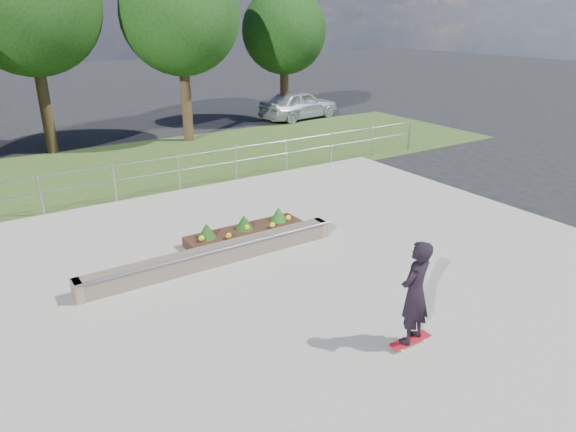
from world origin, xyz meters
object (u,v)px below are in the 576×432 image
at_px(planter_bed, 248,234).
at_px(skateboarder, 415,293).
at_px(parked_car, 299,104).
at_px(grind_ledge, 215,255).

relative_size(planter_bed, skateboarder, 1.59).
bearing_deg(parked_car, grind_ledge, 131.13).
distance_m(grind_ledge, planter_bed, 1.40).
xyz_separation_m(planter_bed, parked_car, (10.09, 12.76, 0.53)).
distance_m(planter_bed, parked_car, 16.28).
relative_size(grind_ledge, parked_car, 1.32).
bearing_deg(grind_ledge, skateboarder, -72.05).
relative_size(planter_bed, parked_car, 0.66).
bearing_deg(grind_ledge, planter_bed, 29.50).
xyz_separation_m(skateboarder, parked_car, (9.84, 17.98, -0.27)).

